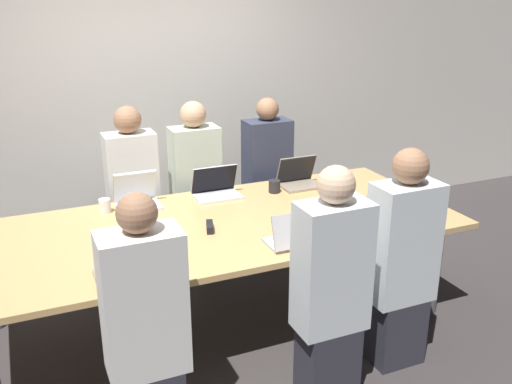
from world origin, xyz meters
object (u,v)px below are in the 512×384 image
person_near_left (146,330)px  laptop_far_right (298,177)px  person_far_midleft (133,195)px  person_far_center (196,187)px  laptop_far_midleft (137,196)px  laptop_near_left (127,268)px  laptop_near_midright (293,236)px  person_far_right (267,178)px  laptop_near_right (368,218)px  bottle_near_right (388,198)px  cup_near_left (168,259)px  cup_far_midleft (105,206)px  stapler (210,227)px  person_near_midright (331,290)px  cup_near_right (326,224)px  cup_far_right (274,186)px  laptop_far_center (216,188)px  person_near_right (401,263)px

person_near_left → laptop_far_right: person_near_left is taller
person_far_midleft → person_far_center: (0.53, -0.01, -0.00)m
laptop_far_midleft → laptop_near_left: laptop_far_midleft is taller
laptop_near_midright → person_far_center: 1.51m
person_near_left → person_far_right: (1.55, 1.95, 0.00)m
person_far_midleft → person_near_left: 1.98m
laptop_near_right → bottle_near_right: bearing=-146.3°
person_far_midleft → bottle_near_right: size_ratio=5.72×
person_near_left → person_far_right: 2.48m
laptop_far_right → laptop_near_left: bearing=-146.8°
laptop_far_midleft → cup_near_left: (-0.04, -1.04, -0.03)m
person_far_midleft → cup_near_left: size_ratio=16.46×
cup_far_midleft → stapler: size_ratio=0.66×
person_near_left → person_near_midright: 1.04m
person_far_midleft → laptop_near_midright: 1.66m
cup_near_right → laptop_far_right: laptop_far_right is taller
person_far_center → cup_far_right: bearing=-49.3°
laptop_far_midleft → laptop_near_left: bearing=-104.8°
laptop_near_left → cup_near_left: laptop_near_left is taller
laptop_far_center → person_far_center: size_ratio=0.25×
cup_near_right → stapler: bearing=155.9°
laptop_near_right → stapler: size_ratio=2.19×
laptop_far_midleft → bottle_near_right: size_ratio=1.29×
cup_far_midleft → laptop_near_midright: size_ratio=0.33×
laptop_near_midright → person_far_right: 1.59m
laptop_near_left → person_near_midright: (1.03, -0.45, -0.14)m
laptop_far_midleft → cup_far_right: size_ratio=3.23×
laptop_far_midleft → stapler: 0.74m
cup_far_midleft → person_near_midright: size_ratio=0.07×
laptop_far_midleft → cup_near_right: size_ratio=3.12×
person_far_midleft → person_near_left: (-0.35, -1.95, -0.02)m
laptop_near_midright → cup_far_right: 1.00m
laptop_far_center → cup_far_right: 0.46m
bottle_near_right → laptop_near_midright: bearing=-164.3°
person_far_center → laptop_near_right: (0.74, -1.45, 0.13)m
laptop_far_center → cup_far_midleft: bearing=-179.3°
cup_near_left → laptop_near_right: 1.37m
laptop_far_midleft → laptop_near_midright: (0.74, -1.09, -0.01)m
cup_far_midleft → person_far_center: (0.82, 0.46, -0.11)m
laptop_far_midleft → person_far_center: (0.58, 0.41, -0.14)m
cup_far_midleft → bottle_near_right: (1.87, -0.79, 0.05)m
person_far_center → cup_near_right: bearing=-71.3°
laptop_far_right → cup_near_right: bearing=-105.8°
cup_far_right → laptop_near_midright: bearing=-108.4°
person_near_right → bottle_near_right: bearing=-118.1°
cup_far_right → person_far_midleft: bearing=150.9°
cup_far_midleft → person_far_right: (1.49, 0.47, -0.13)m
cup_near_left → person_far_center: 1.58m
cup_near_left → cup_near_right: cup_near_right is taller
cup_near_right → cup_near_left: bearing=-176.2°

